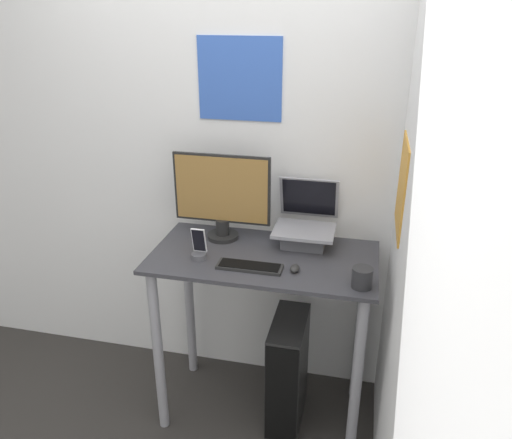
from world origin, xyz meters
name	(u,v)px	position (x,y,z in m)	size (l,w,h in m)	color
wall_back	(279,159)	(0.00, 0.64, 1.30)	(6.00, 0.06, 2.60)	silver
wall_side_right	(413,218)	(0.62, 0.00, 1.30)	(0.06, 6.00, 2.60)	silver
desk	(263,294)	(0.00, 0.28, 0.72)	(1.06, 0.56, 0.94)	#333338
laptop	(305,228)	(0.17, 0.46, 1.01)	(0.29, 0.30, 0.31)	#4C4C51
monitor	(222,198)	(-0.24, 0.42, 1.15)	(0.48, 0.16, 0.43)	black
keyboard	(250,266)	(-0.04, 0.14, 0.94)	(0.30, 0.09, 0.02)	black
mouse	(295,268)	(0.17, 0.16, 0.95)	(0.04, 0.07, 0.03)	#262626
cell_phone	(199,250)	(-0.29, 0.18, 0.98)	(0.07, 0.07, 0.15)	#4C4C51
computer_tower	(288,371)	(0.13, 0.26, 0.30)	(0.16, 0.38, 0.59)	black
mug	(362,278)	(0.46, 0.09, 0.98)	(0.09, 0.09, 0.09)	#262628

